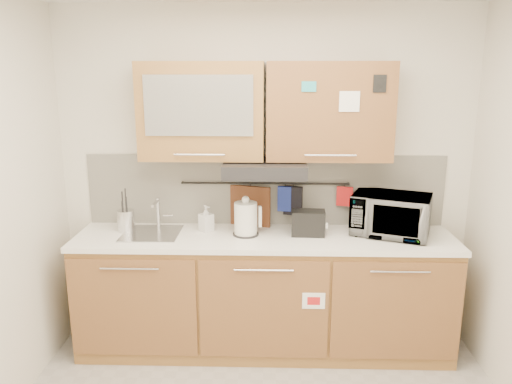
{
  "coord_description": "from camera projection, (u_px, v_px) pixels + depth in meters",
  "views": [
    {
      "loc": [
        0.04,
        -2.34,
        2.13
      ],
      "look_at": [
        -0.06,
        1.05,
        1.29
      ],
      "focal_mm": 35.0,
      "sensor_mm": 36.0,
      "label": 1
    }
  ],
  "objects": [
    {
      "name": "wall_back",
      "position": [
        265.0,
        177.0,
        3.92
      ],
      "size": [
        3.2,
        0.0,
        3.2
      ],
      "primitive_type": "plane",
      "rotation": [
        1.57,
        0.0,
        0.0
      ],
      "color": "silver",
      "rests_on": "ground"
    },
    {
      "name": "base_cabinet",
      "position": [
        264.0,
        299.0,
        3.84
      ],
      "size": [
        2.8,
        0.64,
        0.88
      ],
      "color": "#A26F39",
      "rests_on": "floor"
    },
    {
      "name": "countertop",
      "position": [
        264.0,
        238.0,
        3.72
      ],
      "size": [
        2.82,
        0.62,
        0.04
      ],
      "primitive_type": "cube",
      "color": "white",
      "rests_on": "base_cabinet"
    },
    {
      "name": "backsplash",
      "position": [
        265.0,
        190.0,
        3.94
      ],
      "size": [
        2.8,
        0.02,
        0.56
      ],
      "primitive_type": "cube",
      "color": "silver",
      "rests_on": "countertop"
    },
    {
      "name": "upper_cabinets",
      "position": [
        264.0,
        111.0,
        3.62
      ],
      "size": [
        1.82,
        0.37,
        0.7
      ],
      "color": "#A26F39",
      "rests_on": "wall_back"
    },
    {
      "name": "range_hood",
      "position": [
        265.0,
        168.0,
        3.65
      ],
      "size": [
        0.6,
        0.46,
        0.1
      ],
      "primitive_type": "cube",
      "color": "black",
      "rests_on": "upper_cabinets"
    },
    {
      "name": "sink",
      "position": [
        152.0,
        233.0,
        3.75
      ],
      "size": [
        0.42,
        0.4,
        0.26
      ],
      "color": "silver",
      "rests_on": "countertop"
    },
    {
      "name": "utensil_rail",
      "position": [
        265.0,
        183.0,
        3.88
      ],
      "size": [
        1.3,
        0.02,
        0.02
      ],
      "primitive_type": "cylinder",
      "rotation": [
        0.0,
        1.57,
        0.0
      ],
      "color": "black",
      "rests_on": "backsplash"
    },
    {
      "name": "utensil_crock",
      "position": [
        126.0,
        220.0,
        3.8
      ],
      "size": [
        0.16,
        0.16,
        0.33
      ],
      "rotation": [
        0.0,
        0.0,
        -0.29
      ],
      "color": "silver",
      "rests_on": "countertop"
    },
    {
      "name": "kettle",
      "position": [
        246.0,
        219.0,
        3.7
      ],
      "size": [
        0.22,
        0.21,
        0.3
      ],
      "rotation": [
        0.0,
        0.0,
        0.25
      ],
      "color": "silver",
      "rests_on": "countertop"
    },
    {
      "name": "toaster",
      "position": [
        308.0,
        223.0,
        3.71
      ],
      "size": [
        0.25,
        0.16,
        0.19
      ],
      "rotation": [
        0.0,
        0.0,
        -0.05
      ],
      "color": "black",
      "rests_on": "countertop"
    },
    {
      "name": "microwave",
      "position": [
        391.0,
        215.0,
        3.71
      ],
      "size": [
        0.65,
        0.55,
        0.31
      ],
      "primitive_type": "imported",
      "rotation": [
        0.0,
        0.0,
        -0.36
      ],
      "color": "#999999",
      "rests_on": "countertop"
    },
    {
      "name": "soap_bottle",
      "position": [
        206.0,
        218.0,
        3.8
      ],
      "size": [
        0.13,
        0.13,
        0.2
      ],
      "primitive_type": "imported",
      "rotation": [
        0.0,
        0.0,
        0.75
      ],
      "color": "#999999",
      "rests_on": "countertop"
    },
    {
      "name": "cutting_board",
      "position": [
        250.0,
        211.0,
        3.93
      ],
      "size": [
        0.32,
        0.11,
        0.4
      ],
      "primitive_type": "cube",
      "rotation": [
        0.0,
        0.0,
        -0.29
      ],
      "color": "brown",
      "rests_on": "utensil_rail"
    },
    {
      "name": "oven_mitt",
      "position": [
        285.0,
        199.0,
        3.89
      ],
      "size": [
        0.12,
        0.03,
        0.2
      ],
      "primitive_type": "cube",
      "rotation": [
        0.0,
        0.0,
        -0.04
      ],
      "color": "navy",
      "rests_on": "utensil_rail"
    },
    {
      "name": "dark_pouch",
      "position": [
        293.0,
        201.0,
        3.9
      ],
      "size": [
        0.15,
        0.09,
        0.23
      ],
      "primitive_type": "cube",
      "rotation": [
        0.0,
        0.0,
        -0.33
      ],
      "color": "black",
      "rests_on": "utensil_rail"
    },
    {
      "name": "pot_holder",
      "position": [
        345.0,
        196.0,
        3.88
      ],
      "size": [
        0.12,
        0.05,
        0.15
      ],
      "primitive_type": "cube",
      "rotation": [
        0.0,
        0.0,
        -0.26
      ],
      "color": "red",
      "rests_on": "utensil_rail"
    }
  ]
}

